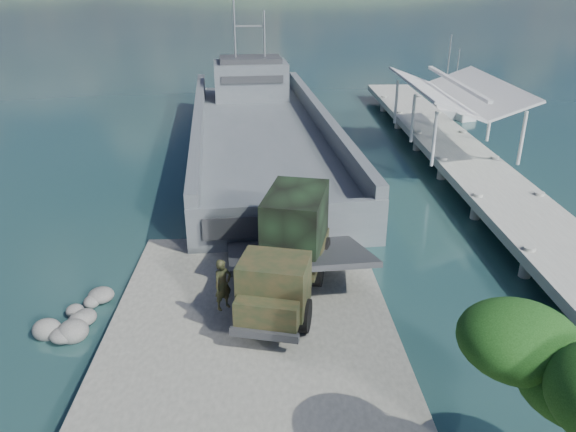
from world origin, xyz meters
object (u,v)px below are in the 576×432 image
object	(u,v)px
sailboat_near	(453,112)
sailboat_far	(444,108)
military_truck	(289,248)
soldier	(223,294)
landing_craft	(261,142)
pier	(455,141)

from	to	relation	value
sailboat_near	sailboat_far	size ratio (longest dim) A/B	0.84
military_truck	sailboat_far	world-z (taller)	sailboat_far
military_truck	soldier	xyz separation A→B (m)	(-2.39, -1.93, -0.78)
sailboat_near	sailboat_far	world-z (taller)	sailboat_far
sailboat_near	sailboat_far	xyz separation A→B (m)	(-0.46, 1.32, 0.06)
sailboat_far	landing_craft	bearing A→B (deg)	-131.74
soldier	sailboat_far	distance (m)	36.96
military_truck	sailboat_near	size ratio (longest dim) A/B	1.33
pier	landing_craft	world-z (taller)	landing_craft
landing_craft	sailboat_near	world-z (taller)	landing_craft
sailboat_near	soldier	bearing A→B (deg)	-139.79
soldier	sailboat_near	xyz separation A→B (m)	(18.13, 31.12, -1.13)
soldier	pier	bearing A→B (deg)	12.14
landing_craft	soldier	distance (m)	20.93
landing_craft	sailboat_far	bearing A→B (deg)	30.52
landing_craft	military_truck	xyz separation A→B (m)	(1.07, -18.95, 1.36)
landing_craft	soldier	world-z (taller)	landing_craft
pier	sailboat_far	xyz separation A→B (m)	(3.71, 14.44, -1.23)
pier	sailboat_far	bearing A→B (deg)	75.60
landing_craft	sailboat_far	distance (m)	20.03
military_truck	soldier	distance (m)	3.17
sailboat_near	sailboat_far	bearing A→B (deg)	89.57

